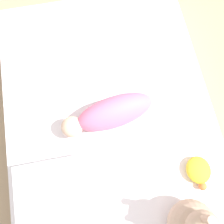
# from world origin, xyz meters

# --- Properties ---
(ground_plane) EXTENTS (12.00, 12.00, 0.00)m
(ground_plane) POSITION_xyz_m (0.00, 0.00, 0.00)
(ground_plane) COLOR #9E8466
(bed_mattress) EXTENTS (1.52, 1.08, 0.18)m
(bed_mattress) POSITION_xyz_m (0.00, 0.00, 0.09)
(bed_mattress) COLOR white
(bed_mattress) RESTS_ON ground_plane
(swaddled_baby) EXTENTS (0.21, 0.47, 0.18)m
(swaddled_baby) POSITION_xyz_m (0.03, 0.00, 0.27)
(swaddled_baby) COLOR pink
(swaddled_baby) RESTS_ON bed_mattress
(pillow) EXTENTS (0.37, 0.32, 0.09)m
(pillow) POSITION_xyz_m (0.39, -0.33, 0.23)
(pillow) COLOR white
(pillow) RESTS_ON bed_mattress
(turtle_plush) EXTENTS (0.16, 0.12, 0.06)m
(turtle_plush) POSITION_xyz_m (0.38, 0.36, 0.21)
(turtle_plush) COLOR yellow
(turtle_plush) RESTS_ON bed_mattress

